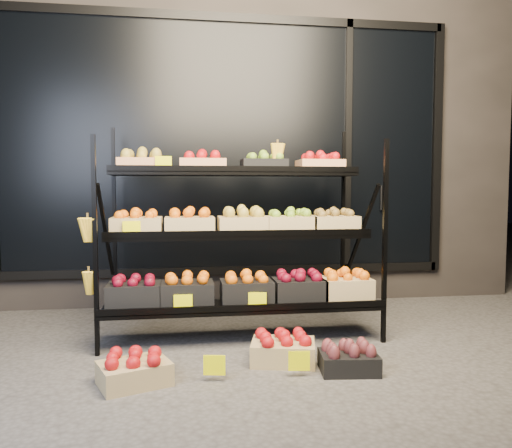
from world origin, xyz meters
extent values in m
plane|color=#514F4C|center=(0.00, 0.00, 0.00)|extent=(24.00, 24.00, 0.00)
cube|color=#2D2826|center=(0.00, 2.60, 1.75)|extent=(6.00, 2.00, 3.50)
cube|color=black|center=(0.00, 1.58, 1.55)|extent=(4.20, 0.04, 2.40)
cube|color=black|center=(0.00, 1.56, 0.34)|extent=(4.30, 0.06, 0.08)
cube|color=black|center=(0.00, 1.56, 2.76)|extent=(4.30, 0.06, 0.08)
cube|color=black|center=(2.15, 1.56, 1.55)|extent=(0.08, 0.06, 2.50)
cube|color=black|center=(1.20, 1.56, 1.55)|extent=(0.06, 0.06, 2.50)
cylinder|color=black|center=(1.55, 1.53, 1.05)|extent=(0.02, 0.02, 0.25)
cube|color=black|center=(-1.02, 0.18, 0.75)|extent=(0.03, 0.03, 1.50)
cube|color=black|center=(1.02, 0.18, 0.75)|extent=(0.03, 0.03, 1.50)
cube|color=black|center=(-1.02, 1.15, 0.83)|extent=(0.03, 0.03, 1.66)
cube|color=black|center=(1.02, 1.15, 0.83)|extent=(0.03, 0.03, 1.66)
cube|color=black|center=(0.00, 0.35, 0.27)|extent=(2.05, 0.42, 0.03)
cube|color=black|center=(0.00, 0.15, 0.30)|extent=(2.05, 0.02, 0.05)
cube|color=black|center=(0.00, 0.65, 0.77)|extent=(2.05, 0.40, 0.03)
cube|color=black|center=(0.00, 0.46, 0.80)|extent=(2.05, 0.02, 0.05)
cube|color=black|center=(0.00, 0.95, 1.27)|extent=(2.05, 0.40, 0.03)
cube|color=black|center=(0.00, 0.76, 1.30)|extent=(2.05, 0.02, 0.05)
cube|color=tan|center=(-0.77, 0.95, 1.33)|extent=(0.38, 0.28, 0.11)
ellipsoid|color=#B09731|center=(-0.77, 0.95, 1.42)|extent=(0.32, 0.24, 0.07)
cube|color=tan|center=(-0.27, 0.95, 1.33)|extent=(0.38, 0.28, 0.11)
ellipsoid|color=red|center=(-0.27, 0.95, 1.42)|extent=(0.32, 0.24, 0.07)
cube|color=black|center=(0.25, 0.95, 1.33)|extent=(0.38, 0.28, 0.11)
ellipsoid|color=#78A429|center=(0.25, 0.95, 1.42)|extent=(0.32, 0.24, 0.07)
cube|color=tan|center=(0.74, 0.95, 1.33)|extent=(0.38, 0.28, 0.11)
ellipsoid|color=red|center=(0.74, 0.95, 1.42)|extent=(0.32, 0.24, 0.07)
cube|color=tan|center=(-0.79, 0.65, 0.85)|extent=(0.38, 0.28, 0.14)
ellipsoid|color=orange|center=(-0.79, 0.65, 0.95)|extent=(0.32, 0.24, 0.07)
cube|color=tan|center=(-0.39, 0.65, 0.85)|extent=(0.38, 0.28, 0.14)
ellipsoid|color=orange|center=(-0.39, 0.65, 0.95)|extent=(0.32, 0.24, 0.07)
cube|color=tan|center=(0.03, 0.65, 0.85)|extent=(0.38, 0.28, 0.14)
ellipsoid|color=#B09731|center=(0.03, 0.65, 0.95)|extent=(0.32, 0.24, 0.07)
cube|color=tan|center=(0.41, 0.65, 0.85)|extent=(0.38, 0.28, 0.14)
ellipsoid|color=#78A429|center=(0.41, 0.65, 0.95)|extent=(0.32, 0.24, 0.07)
cube|color=tan|center=(0.78, 0.65, 0.85)|extent=(0.38, 0.28, 0.14)
ellipsoid|color=brown|center=(0.78, 0.65, 0.95)|extent=(0.32, 0.24, 0.07)
cube|color=black|center=(-0.79, 0.35, 0.37)|extent=(0.38, 0.28, 0.18)
ellipsoid|color=maroon|center=(-0.79, 0.35, 0.49)|extent=(0.32, 0.24, 0.07)
cube|color=black|center=(-0.41, 0.35, 0.37)|extent=(0.38, 0.28, 0.18)
ellipsoid|color=orange|center=(-0.41, 0.35, 0.49)|extent=(0.32, 0.24, 0.07)
cube|color=black|center=(0.02, 0.35, 0.37)|extent=(0.38, 0.28, 0.18)
ellipsoid|color=orange|center=(0.02, 0.35, 0.49)|extent=(0.32, 0.24, 0.07)
cube|color=black|center=(0.42, 0.35, 0.37)|extent=(0.38, 0.28, 0.18)
ellipsoid|color=maroon|center=(0.42, 0.35, 0.49)|extent=(0.32, 0.24, 0.07)
cube|color=tan|center=(0.78, 0.35, 0.37)|extent=(0.38, 0.28, 0.18)
ellipsoid|color=orange|center=(0.78, 0.35, 0.49)|extent=(0.32, 0.24, 0.07)
ellipsoid|color=yellow|center=(-1.07, 0.20, 0.95)|extent=(0.14, 0.08, 0.22)
ellipsoid|color=yellow|center=(-1.07, 0.20, 0.59)|extent=(0.14, 0.08, 0.22)
ellipsoid|color=yellow|center=(0.35, 0.85, 1.53)|extent=(0.14, 0.08, 0.22)
cube|color=#E8E700|center=(-0.82, 0.50, 0.84)|extent=(0.13, 0.01, 0.12)
cube|color=#E8E700|center=(-0.59, 0.80, 1.34)|extent=(0.13, 0.01, 0.12)
cube|color=#E8E700|center=(-0.44, 0.20, 0.34)|extent=(0.13, 0.01, 0.12)
cube|color=#E8E700|center=(0.08, 0.20, 0.34)|extent=(0.13, 0.01, 0.12)
cube|color=#E8E700|center=(-0.26, -0.40, 0.06)|extent=(0.13, 0.01, 0.12)
cube|color=#E8E700|center=(0.25, -0.40, 0.06)|extent=(0.13, 0.01, 0.12)
cube|color=tan|center=(-0.73, -0.37, 0.07)|extent=(0.47, 0.41, 0.13)
ellipsoid|color=red|center=(-0.73, -0.37, 0.16)|extent=(0.39, 0.34, 0.07)
cube|color=tan|center=(0.20, -0.13, 0.07)|extent=(0.47, 0.39, 0.14)
ellipsoid|color=red|center=(0.20, -0.13, 0.17)|extent=(0.39, 0.33, 0.07)
cube|color=black|center=(0.57, -0.36, 0.06)|extent=(0.38, 0.30, 0.12)
ellipsoid|color=maroon|center=(0.57, -0.36, 0.15)|extent=(0.32, 0.25, 0.07)
camera|label=1|loc=(-0.44, -3.28, 1.14)|focal=35.00mm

